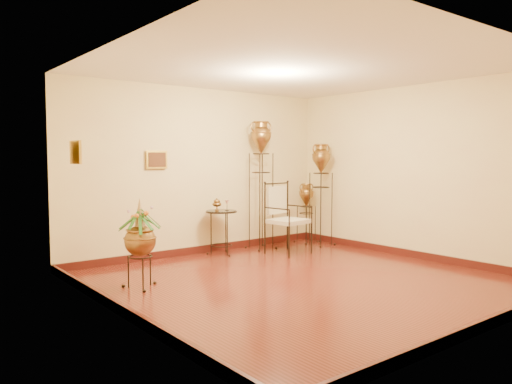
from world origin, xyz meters
TOP-DOWN VIEW (x-y plane):
  - ground at (0.00, 0.00)m, footprint 5.00×5.00m
  - room_shell at (-0.01, 0.01)m, footprint 5.02×5.02m
  - amphora_tall at (1.03, 2.15)m, footprint 0.50×0.50m
  - amphora_mid at (2.15, 1.77)m, footprint 0.46×0.46m
  - amphora_short at (2.15, 2.15)m, footprint 0.39×0.39m
  - planter_urn at (-1.84, 0.98)m, footprint 0.73×0.73m
  - armchair at (1.12, 1.52)m, footprint 0.75×0.72m
  - side_table at (0.17, 2.15)m, footprint 0.65×0.65m

SIDE VIEW (x-z plane):
  - ground at x=0.00m, z-range 0.00..0.00m
  - side_table at x=0.17m, z-range -0.08..0.86m
  - amphora_short at x=2.15m, z-range 0.00..1.15m
  - armchair at x=1.12m, z-range 0.00..1.21m
  - planter_urn at x=-1.84m, z-range 0.07..1.23m
  - amphora_mid at x=2.15m, z-range 0.01..1.92m
  - amphora_tall at x=1.03m, z-range 0.02..2.32m
  - room_shell at x=-0.01m, z-range 0.33..3.14m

